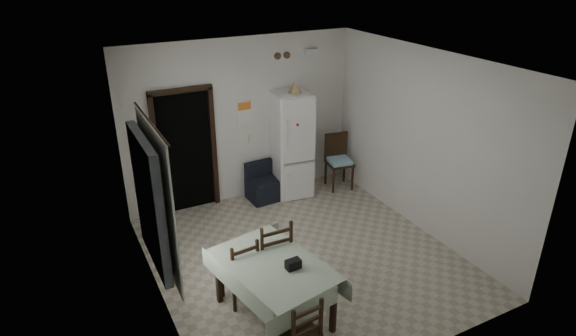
{
  "coord_description": "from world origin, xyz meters",
  "views": [
    {
      "loc": [
        -2.97,
        -5.22,
        4.17
      ],
      "look_at": [
        0.0,
        0.5,
        1.25
      ],
      "focal_mm": 30.0,
      "sensor_mm": 36.0,
      "label": 1
    }
  ],
  "objects_px": {
    "fridge": "(291,145)",
    "dining_chair_far_left": "(239,269)",
    "navy_seat": "(264,182)",
    "corner_chair": "(340,162)",
    "dining_chair_near_head": "(298,330)",
    "dining_chair_far_right": "(270,253)",
    "dining_table": "(273,290)"
  },
  "relations": [
    {
      "from": "dining_table",
      "to": "dining_chair_far_left",
      "type": "bearing_deg",
      "value": 105.71
    },
    {
      "from": "dining_chair_far_left",
      "to": "dining_chair_far_right",
      "type": "relative_size",
      "value": 0.87
    },
    {
      "from": "dining_chair_near_head",
      "to": "dining_table",
      "type": "bearing_deg",
      "value": -101.66
    },
    {
      "from": "dining_chair_far_left",
      "to": "dining_table",
      "type": "bearing_deg",
      "value": 110.86
    },
    {
      "from": "corner_chair",
      "to": "dining_chair_near_head",
      "type": "relative_size",
      "value": 1.12
    },
    {
      "from": "corner_chair",
      "to": "dining_chair_near_head",
      "type": "distance_m",
      "value": 4.44
    },
    {
      "from": "fridge",
      "to": "dining_chair_far_right",
      "type": "height_order",
      "value": "fridge"
    },
    {
      "from": "dining_table",
      "to": "dining_chair_near_head",
      "type": "relative_size",
      "value": 1.62
    },
    {
      "from": "fridge",
      "to": "navy_seat",
      "type": "distance_m",
      "value": 0.83
    },
    {
      "from": "navy_seat",
      "to": "dining_table",
      "type": "distance_m",
      "value": 3.12
    },
    {
      "from": "dining_chair_near_head",
      "to": "fridge",
      "type": "bearing_deg",
      "value": -121.66
    },
    {
      "from": "dining_chair_far_right",
      "to": "navy_seat",
      "type": "bearing_deg",
      "value": -111.66
    },
    {
      "from": "navy_seat",
      "to": "dining_table",
      "type": "bearing_deg",
      "value": -115.3
    },
    {
      "from": "navy_seat",
      "to": "dining_chair_far_left",
      "type": "relative_size",
      "value": 0.72
    },
    {
      "from": "fridge",
      "to": "dining_chair_far_right",
      "type": "bearing_deg",
      "value": -117.06
    },
    {
      "from": "fridge",
      "to": "dining_chair_far_left",
      "type": "xyz_separation_m",
      "value": [
        -2.0,
        -2.39,
        -0.5
      ]
    },
    {
      "from": "fridge",
      "to": "dining_chair_far_left",
      "type": "bearing_deg",
      "value": -123.74
    },
    {
      "from": "corner_chair",
      "to": "dining_table",
      "type": "bearing_deg",
      "value": -125.27
    },
    {
      "from": "dining_table",
      "to": "dining_chair_near_head",
      "type": "bearing_deg",
      "value": -107.32
    },
    {
      "from": "fridge",
      "to": "dining_table",
      "type": "xyz_separation_m",
      "value": [
        -1.76,
        -2.88,
        -0.58
      ]
    },
    {
      "from": "navy_seat",
      "to": "dining_table",
      "type": "height_order",
      "value": "dining_table"
    },
    {
      "from": "fridge",
      "to": "dining_chair_near_head",
      "type": "height_order",
      "value": "fridge"
    },
    {
      "from": "fridge",
      "to": "dining_chair_near_head",
      "type": "bearing_deg",
      "value": -110.53
    },
    {
      "from": "dining_chair_far_right",
      "to": "dining_chair_near_head",
      "type": "bearing_deg",
      "value": 78.14
    },
    {
      "from": "fridge",
      "to": "dining_chair_far_right",
      "type": "xyz_separation_m",
      "value": [
        -1.54,
        -2.36,
        -0.42
      ]
    },
    {
      "from": "fridge",
      "to": "dining_chair_far_left",
      "type": "relative_size",
      "value": 2.05
    },
    {
      "from": "dining_chair_far_right",
      "to": "dining_chair_far_left",
      "type": "bearing_deg",
      "value": 5.54
    },
    {
      "from": "corner_chair",
      "to": "dining_chair_far_right",
      "type": "bearing_deg",
      "value": -129.17
    },
    {
      "from": "dining_chair_near_head",
      "to": "corner_chair",
      "type": "bearing_deg",
      "value": -133.7
    },
    {
      "from": "dining_table",
      "to": "dining_chair_far_right",
      "type": "xyz_separation_m",
      "value": [
        0.21,
        0.52,
        0.15
      ]
    },
    {
      "from": "dining_chair_far_right",
      "to": "dining_chair_near_head",
      "type": "distance_m",
      "value": 1.36
    },
    {
      "from": "fridge",
      "to": "dining_chair_far_right",
      "type": "distance_m",
      "value": 2.85
    }
  ]
}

